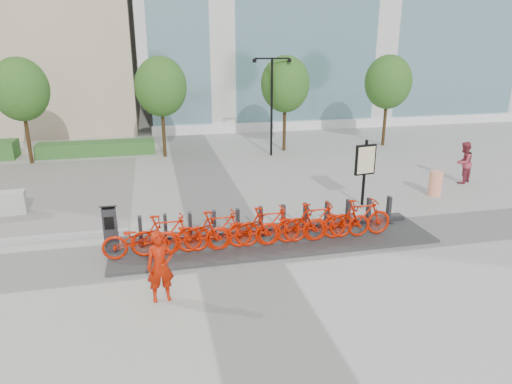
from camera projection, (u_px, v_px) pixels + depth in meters
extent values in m
plane|color=#9B9B9B|center=(234.00, 249.00, 13.18)|extent=(120.00, 120.00, 0.00)
cube|color=#235A1D|center=(97.00, 148.00, 24.24)|extent=(6.00, 1.20, 0.70)
cylinder|color=#473116|center=(27.00, 133.00, 22.13)|extent=(0.18, 0.18, 3.00)
ellipsoid|color=#12400D|center=(20.00, 89.00, 21.48)|extent=(2.60, 2.60, 2.99)
cylinder|color=#473116|center=(163.00, 128.00, 23.51)|extent=(0.18, 0.18, 3.00)
ellipsoid|color=#12400D|center=(161.00, 87.00, 22.86)|extent=(2.60, 2.60, 2.99)
cylinder|color=#473116|center=(284.00, 123.00, 24.89)|extent=(0.18, 0.18, 3.00)
ellipsoid|color=#12400D|center=(285.00, 84.00, 24.24)|extent=(2.60, 2.60, 2.99)
cylinder|color=#473116|center=(385.00, 119.00, 26.16)|extent=(0.18, 0.18, 3.00)
ellipsoid|color=#12400D|center=(388.00, 82.00, 25.51)|extent=(2.60, 2.60, 2.99)
cylinder|color=black|center=(272.00, 108.00, 23.44)|extent=(0.12, 0.12, 5.00)
cube|color=black|center=(263.00, 58.00, 22.58)|extent=(0.90, 0.08, 0.08)
cube|color=black|center=(281.00, 58.00, 22.77)|extent=(0.90, 0.08, 0.08)
cylinder|color=black|center=(255.00, 61.00, 22.52)|extent=(0.20, 0.20, 0.18)
cylinder|color=black|center=(289.00, 60.00, 22.90)|extent=(0.20, 0.20, 0.18)
cube|color=#303030|center=(275.00, 240.00, 13.72)|extent=(9.60, 2.40, 0.08)
imported|color=#AD1400|center=(140.00, 239.00, 12.39)|extent=(2.03, 0.71, 1.07)
imported|color=#AD1400|center=(167.00, 235.00, 12.53)|extent=(1.97, 0.56, 1.18)
imported|color=#AD1400|center=(193.00, 234.00, 12.70)|extent=(2.03, 0.71, 1.07)
imported|color=#AD1400|center=(218.00, 230.00, 12.83)|extent=(1.97, 0.56, 1.18)
imported|color=#AD1400|center=(244.00, 230.00, 13.00)|extent=(2.03, 0.71, 1.07)
imported|color=#AD1400|center=(268.00, 226.00, 13.14)|extent=(1.97, 0.56, 1.18)
imported|color=#AD1400|center=(292.00, 225.00, 13.31)|extent=(2.03, 0.71, 1.07)
imported|color=#AD1400|center=(315.00, 222.00, 13.44)|extent=(1.97, 0.56, 1.18)
imported|color=#AD1400|center=(338.00, 221.00, 13.61)|extent=(2.03, 0.71, 1.07)
imported|color=#AD1400|center=(360.00, 218.00, 13.75)|extent=(1.97, 0.56, 1.18)
cube|color=#232326|center=(110.00, 229.00, 12.74)|extent=(0.37, 0.32, 1.28)
cube|color=black|center=(108.00, 207.00, 12.53)|extent=(0.44, 0.37, 0.16)
cube|color=black|center=(109.00, 223.00, 12.51)|extent=(0.26, 0.03, 0.36)
imported|color=#9A1502|center=(160.00, 267.00, 10.35)|extent=(0.67, 0.48, 1.71)
imported|color=#922F3E|center=(464.00, 162.00, 19.21)|extent=(1.08, 1.01, 1.78)
cylinder|color=#FF4000|center=(435.00, 183.00, 17.74)|extent=(0.57, 0.57, 0.98)
cylinder|color=black|center=(364.00, 173.00, 16.46)|extent=(0.11, 0.11, 2.42)
cube|color=black|center=(365.00, 160.00, 16.30)|extent=(0.80, 0.22, 1.10)
cube|color=beige|center=(366.00, 160.00, 16.24)|extent=(0.68, 0.11, 0.97)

